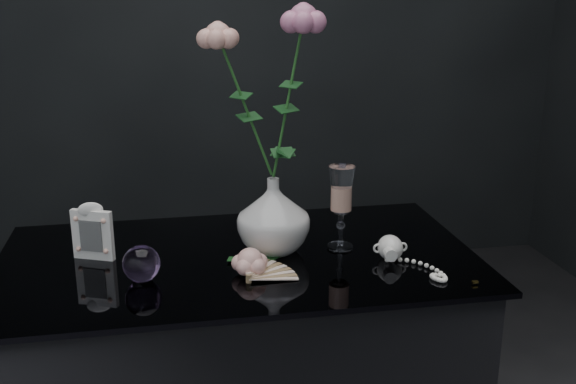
{
  "coord_description": "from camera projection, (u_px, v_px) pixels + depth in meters",
  "views": [
    {
      "loc": [
        -0.15,
        -1.33,
        1.34
      ],
      "look_at": [
        0.1,
        -0.01,
        0.92
      ],
      "focal_mm": 42.0,
      "sensor_mm": 36.0,
      "label": 1
    }
  ],
  "objects": [
    {
      "name": "pearl_jar",
      "position": [
        390.0,
        247.0,
        1.47
      ],
      "size": [
        0.2,
        0.21,
        0.06
      ],
      "primitive_type": null,
      "rotation": [
        0.0,
        0.0,
        -0.06
      ],
      "color": "white",
      "rests_on": "table"
    },
    {
      "name": "loose_rose",
      "position": [
        250.0,
        261.0,
        1.39
      ],
      "size": [
        0.17,
        0.2,
        0.06
      ],
      "primitive_type": null,
      "rotation": [
        0.0,
        0.0,
        0.3
      ],
      "color": "#FFAFA4",
      "rests_on": "table"
    },
    {
      "name": "vase",
      "position": [
        273.0,
        215.0,
        1.5
      ],
      "size": [
        0.22,
        0.22,
        0.17
      ],
      "primitive_type": "imported",
      "rotation": [
        0.0,
        0.0,
        -0.42
      ],
      "color": "silver",
      "rests_on": "table"
    },
    {
      "name": "roses",
      "position": [
        268.0,
        87.0,
        1.42
      ],
      "size": [
        0.26,
        0.11,
        0.42
      ],
      "color": "#ECA292",
      "rests_on": "vase"
    },
    {
      "name": "paperweight",
      "position": [
        141.0,
        264.0,
        1.36
      ],
      "size": [
        0.09,
        0.09,
        0.08
      ],
      "primitive_type": null,
      "rotation": [
        0.0,
        0.0,
        -0.15
      ],
      "color": "#BD87DC",
      "rests_on": "table"
    },
    {
      "name": "picture_frame",
      "position": [
        92.0,
        231.0,
        1.46
      ],
      "size": [
        0.12,
        0.11,
        0.13
      ],
      "primitive_type": null,
      "rotation": [
        0.0,
        0.0,
        -0.41
      ],
      "color": "white",
      "rests_on": "table"
    },
    {
      "name": "wine_glass",
      "position": [
        341.0,
        208.0,
        1.52
      ],
      "size": [
        0.08,
        0.08,
        0.19
      ],
      "primitive_type": null,
      "rotation": [
        0.0,
        0.0,
        0.35
      ],
      "color": "white",
      "rests_on": "table"
    },
    {
      "name": "paper_fan",
      "position": [
        249.0,
        278.0,
        1.36
      ],
      "size": [
        0.25,
        0.22,
        0.02
      ],
      "primitive_type": null,
      "rotation": [
        0.0,
        0.0,
        0.37
      ],
      "color": "beige",
      "rests_on": "table"
    }
  ]
}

